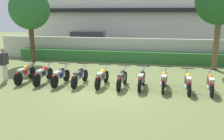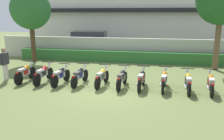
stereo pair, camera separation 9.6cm
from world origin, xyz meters
TOP-DOWN VIEW (x-y plane):
  - ground at (0.00, 0.00)m, footprint 60.00×60.00m
  - building at (0.00, 14.82)m, footprint 20.68×6.50m
  - compound_wall at (0.00, 7.31)m, footprint 19.65×0.30m
  - hedge_row at (0.00, 6.61)m, footprint 15.72×0.70m
  - parked_car at (-3.44, 9.57)m, footprint 4.65×2.42m
  - tree_near_inspector at (-6.50, 5.59)m, footprint 2.71×2.71m
  - tree_far_side at (5.50, 5.36)m, footprint 2.87×2.87m
  - motorcycle_in_row_0 at (-4.34, 0.76)m, footprint 0.60×1.84m
  - motorcycle_in_row_1 at (-3.38, 0.76)m, footprint 0.60×1.91m
  - motorcycle_in_row_2 at (-2.44, 0.65)m, footprint 0.60×1.80m
  - motorcycle_in_row_3 at (-1.52, 0.78)m, footprint 0.60×1.90m
  - motorcycle_in_row_4 at (-0.43, 0.77)m, footprint 0.60×1.83m
  - motorcycle_in_row_5 at (0.52, 0.72)m, footprint 0.60×1.85m
  - motorcycle_in_row_6 at (1.41, 0.73)m, footprint 0.60×1.83m
  - motorcycle_in_row_7 at (2.41, 0.77)m, footprint 0.60×1.88m
  - motorcycle_in_row_8 at (3.42, 0.68)m, footprint 0.60×1.79m
  - motorcycle_in_row_9 at (4.36, 0.71)m, footprint 0.60×1.87m
  - inspector_person at (-5.45, 0.78)m, footprint 0.22×0.67m

SIDE VIEW (x-z plane):
  - ground at x=0.00m, z-range 0.00..0.00m
  - hedge_row at x=0.00m, z-range 0.00..0.77m
  - motorcycle_in_row_9 at x=4.36m, z-range -0.03..0.91m
  - motorcycle_in_row_8 at x=3.42m, z-range -0.03..0.92m
  - motorcycle_in_row_3 at x=-1.52m, z-range -0.03..0.92m
  - motorcycle_in_row_4 at x=-0.43m, z-range -0.03..0.92m
  - motorcycle_in_row_2 at x=-2.44m, z-range -0.03..0.92m
  - motorcycle_in_row_5 at x=0.52m, z-range -0.03..0.92m
  - motorcycle_in_row_1 at x=-3.38m, z-range -0.03..0.93m
  - motorcycle_in_row_6 at x=1.41m, z-range -0.03..0.94m
  - motorcycle_in_row_7 at x=2.41m, z-range -0.03..0.94m
  - motorcycle_in_row_0 at x=-4.34m, z-range -0.03..0.94m
  - compound_wall at x=0.00m, z-range 0.00..1.61m
  - parked_car at x=-3.44m, z-range -0.01..1.88m
  - inspector_person at x=-5.45m, z-range 0.15..1.82m
  - building at x=0.00m, z-range 0.00..6.83m
  - tree_near_inspector at x=-6.50m, z-range 1.09..6.05m
  - tree_far_side at x=5.50m, z-range 1.29..6.82m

